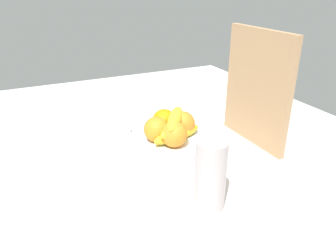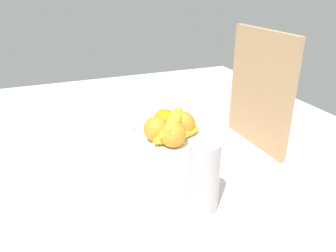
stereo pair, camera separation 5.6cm
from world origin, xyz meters
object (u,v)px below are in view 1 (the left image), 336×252
at_px(orange_front_right, 174,134).
at_px(orange_back_left, 164,121).
at_px(banana_bunch, 176,126).
at_px(fruit_bowl, 168,146).
at_px(orange_center, 183,123).
at_px(orange_front_left, 157,129).
at_px(jar_lid, 122,131).
at_px(cutting_board, 257,88).
at_px(thermos_tumbler, 210,175).

distance_m(orange_front_right, orange_back_left, 0.10).
bearing_deg(banana_bunch, fruit_bowl, -131.58).
bearing_deg(orange_center, banana_bunch, -59.04).
xyz_separation_m(fruit_bowl, banana_bunch, (0.02, 0.02, 0.07)).
height_order(fruit_bowl, orange_front_left, orange_front_left).
bearing_deg(orange_front_right, banana_bunch, 147.05).
distance_m(orange_front_right, orange_center, 0.08).
relative_size(banana_bunch, jar_lid, 2.58).
distance_m(fruit_bowl, banana_bunch, 0.07).
xyz_separation_m(orange_front_right, banana_bunch, (-0.04, 0.02, 0.00)).
relative_size(orange_center, orange_back_left, 1.00).
relative_size(orange_center, jar_lid, 1.11).
bearing_deg(cutting_board, thermos_tumbler, -53.70).
bearing_deg(thermos_tumbler, orange_center, 165.09).
distance_m(cutting_board, thermos_tumbler, 0.40).
relative_size(orange_center, thermos_tumbler, 0.44).
bearing_deg(orange_front_left, fruit_bowl, 94.85).
xyz_separation_m(fruit_bowl, orange_center, (-0.00, 0.05, 0.06)).
relative_size(cutting_board, thermos_tumbler, 2.12).
bearing_deg(orange_front_right, cutting_board, 93.01).
bearing_deg(orange_front_left, orange_front_right, 32.14).
height_order(orange_front_left, orange_back_left, same).
distance_m(fruit_bowl, orange_front_right, 0.08).
distance_m(fruit_bowl, orange_center, 0.08).
height_order(fruit_bowl, thermos_tumbler, thermos_tumbler).
bearing_deg(thermos_tumbler, orange_front_right, 175.65).
bearing_deg(banana_bunch, cutting_board, 85.21).
xyz_separation_m(banana_bunch, cutting_board, (0.02, 0.27, 0.09)).
relative_size(fruit_bowl, cutting_board, 0.63).
xyz_separation_m(cutting_board, thermos_tumbler, (0.23, -0.31, -0.09)).
bearing_deg(thermos_tumbler, fruit_bowl, 175.22).
bearing_deg(cutting_board, orange_front_left, -97.13).
bearing_deg(jar_lid, orange_center, 33.90).
distance_m(fruit_bowl, orange_back_left, 0.08).
height_order(orange_front_left, orange_center, same).
xyz_separation_m(orange_front_right, jar_lid, (-0.26, -0.08, -0.08)).
bearing_deg(thermos_tumbler, jar_lid, -172.76).
height_order(orange_back_left, banana_bunch, banana_bunch).
relative_size(banana_bunch, thermos_tumbler, 1.03).
xyz_separation_m(orange_back_left, banana_bunch, (0.06, 0.01, 0.00)).
relative_size(orange_center, cutting_board, 0.21).
bearing_deg(jar_lid, fruit_bowl, 22.35).
height_order(cutting_board, thermos_tumbler, cutting_board).
bearing_deg(jar_lid, orange_front_right, 16.71).
distance_m(orange_center, cutting_board, 0.26).
bearing_deg(thermos_tumbler, cutting_board, 127.18).
bearing_deg(orange_front_left, orange_center, 94.12).
bearing_deg(fruit_bowl, thermos_tumbler, -4.78).
bearing_deg(fruit_bowl, orange_front_right, -6.55).
relative_size(orange_front_left, thermos_tumbler, 0.44).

